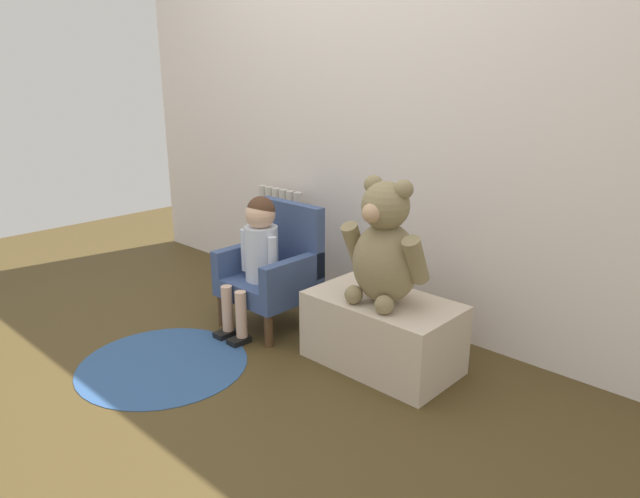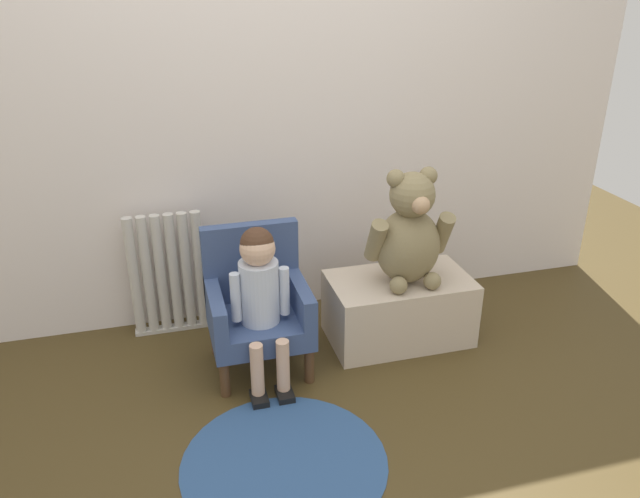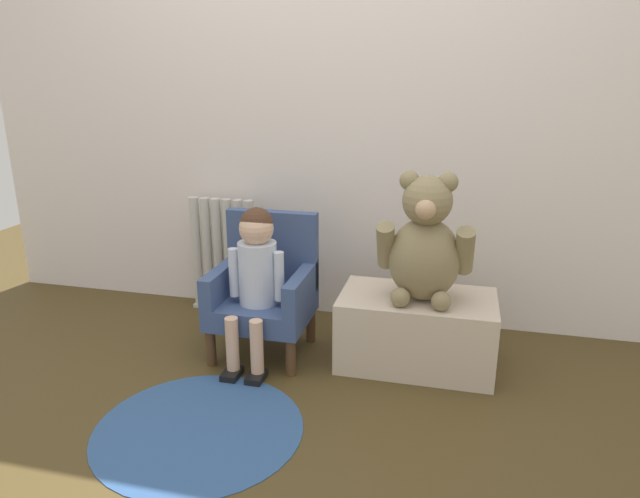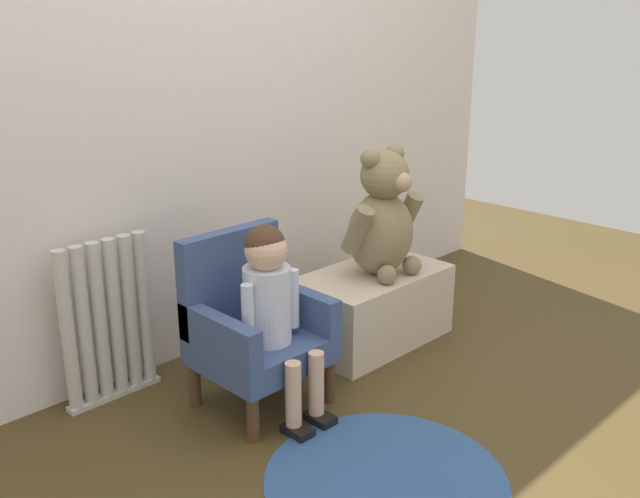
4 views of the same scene
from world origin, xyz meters
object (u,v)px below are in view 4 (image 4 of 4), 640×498
child_figure (271,295)px  low_bench (372,307)px  radiator (108,322)px  floor_rug (386,478)px  child_armchair (253,325)px  large_teddy_bear (382,219)px

child_figure → low_bench: bearing=10.6°
radiator → low_bench: radiator is taller
radiator → child_figure: (0.37, -0.50, 0.14)m
child_figure → floor_rug: (-0.03, -0.56, -0.45)m
floor_rug → radiator: bearing=107.7°
low_bench → child_figure: bearing=-169.4°
radiator → low_bench: 1.13m
radiator → child_armchair: bearing=-46.3°
radiator → floor_rug: bearing=-72.3°
large_teddy_bear → child_armchair: bearing=179.4°
child_armchair → child_figure: size_ratio=0.91×
radiator → floor_rug: (0.34, -1.06, -0.31)m
radiator → floor_rug: size_ratio=0.81×
child_armchair → child_figure: bearing=-90.0°
child_figure → large_teddy_bear: bearing=8.1°
child_figure → large_teddy_bear: 0.73m
radiator → child_armchair: 0.53m
child_armchair → low_bench: child_armchair is taller
large_teddy_bear → floor_rug: 1.15m
low_bench → floor_rug: size_ratio=0.88×
large_teddy_bear → floor_rug: large_teddy_bear is taller
large_teddy_bear → floor_rug: size_ratio=0.72×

